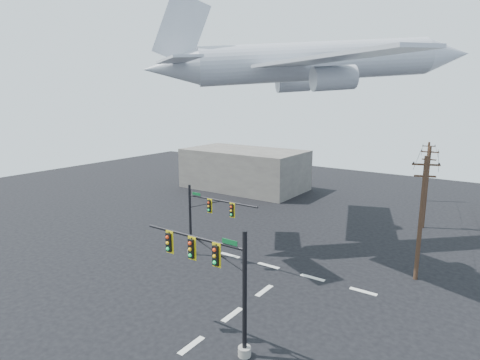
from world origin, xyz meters
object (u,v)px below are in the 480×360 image
Objects in this scene: utility_pole_a at (421,217)px; utility_pole_b at (427,186)px; airliner at (315,62)px; signal_mast_near at (217,279)px; signal_mast_far at (204,220)px; utility_pole_c at (427,170)px.

utility_pole_a reaches higher than utility_pole_b.
signal_mast_near is at bearing -125.01° from airliner.
signal_mast_far is 34.49m from utility_pole_c.
signal_mast_near is at bearing -46.81° from signal_mast_far.
utility_pole_a is 1.20× the size of utility_pole_c.
airliner is (5.53, 9.47, 13.45)m from signal_mast_far.
utility_pole_a is 16.24m from airliner.
airliner is at bearing -125.33° from utility_pole_c.
signal_mast_far is 0.83× the size of utility_pole_b.
signal_mast_near is 0.92× the size of utility_pole_c.
utility_pole_c is at bearing 69.86° from signal_mast_far.
signal_mast_near is 17.15m from utility_pole_a.
utility_pole_b is 18.32m from airliner.
utility_pole_b is 12.55m from utility_pole_c.
utility_pole_a is at bearing 64.23° from signal_mast_near.
utility_pole_b is at bearing -99.93° from utility_pole_c.
signal_mast_near is 29.73m from utility_pole_b.
airliner is (-8.51, -10.55, 12.33)m from utility_pole_b.
utility_pole_b is (14.03, 20.02, 1.13)m from signal_mast_far.
utility_pole_a is at bearing 21.12° from signal_mast_far.
utility_pole_b is (5.39, 29.23, 0.56)m from signal_mast_near.
utility_pole_b is 1.10× the size of utility_pole_c.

